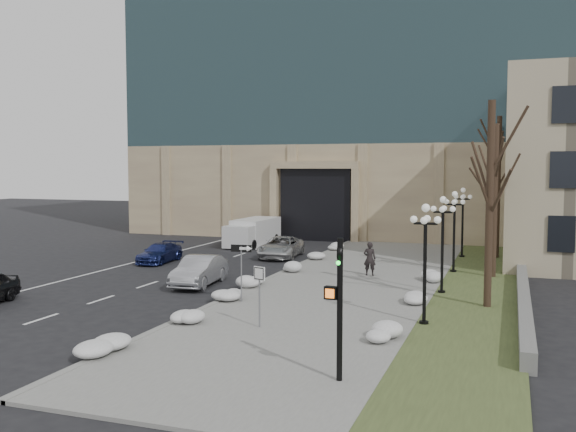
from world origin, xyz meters
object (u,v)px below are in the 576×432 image
(box_truck, at_px, (253,233))
(car_e, at_px, (238,237))
(keep_sign, at_px, (259,284))
(lamppost_b, at_px, (443,231))
(lamppost_a, at_px, (425,247))
(traffic_signal, at_px, (338,312))
(lamppost_c, at_px, (454,221))
(car_c, at_px, (160,253))
(pedestrian, at_px, (370,259))
(one_way_sign, at_px, (245,255))
(lamppost_d, at_px, (463,213))
(car_b, at_px, (199,271))
(car_d, at_px, (281,247))

(box_truck, bearing_deg, car_e, -173.62)
(keep_sign, bearing_deg, lamppost_b, 77.37)
(keep_sign, relative_size, lamppost_a, 0.51)
(traffic_signal, xyz_separation_m, lamppost_c, (1.43, 20.55, 0.99))
(lamppost_a, bearing_deg, car_c, 148.69)
(traffic_signal, bearing_deg, pedestrian, 103.43)
(pedestrian, xyz_separation_m, traffic_signal, (2.86, -17.58, 1.02))
(pedestrian, height_order, one_way_sign, one_way_sign)
(box_truck, distance_m, lamppost_a, 26.84)
(pedestrian, relative_size, box_truck, 0.29)
(box_truck, bearing_deg, keep_sign, -65.62)
(pedestrian, relative_size, traffic_signal, 0.45)
(pedestrian, relative_size, lamppost_c, 0.40)
(traffic_signal, bearing_deg, lamppost_d, 91.17)
(car_c, relative_size, lamppost_b, 0.89)
(lamppost_d, bearing_deg, lamppost_c, -90.00)
(one_way_sign, relative_size, lamppost_b, 0.56)
(car_b, bearing_deg, keep_sign, -55.58)
(lamppost_a, bearing_deg, lamppost_d, 90.00)
(lamppost_a, xyz_separation_m, lamppost_c, (0.00, 13.00, 0.00))
(car_d, relative_size, box_truck, 0.78)
(lamppost_a, xyz_separation_m, lamppost_d, (0.00, 19.50, 0.00))
(lamppost_b, bearing_deg, car_c, 165.85)
(box_truck, height_order, traffic_signal, traffic_signal)
(car_c, distance_m, one_way_sign, 14.17)
(pedestrian, bearing_deg, one_way_sign, 61.33)
(keep_sign, bearing_deg, traffic_signal, -28.58)
(pedestrian, height_order, keep_sign, keep_sign)
(box_truck, height_order, keep_sign, keep_sign)
(one_way_sign, bearing_deg, lamppost_b, 26.65)
(traffic_signal, bearing_deg, lamppost_a, 83.45)
(car_c, distance_m, pedestrian, 14.01)
(keep_sign, xyz_separation_m, lamppost_b, (5.78, 9.21, 1.29))
(car_c, bearing_deg, keep_sign, -51.71)
(one_way_sign, bearing_deg, car_c, 130.23)
(car_d, relative_size, lamppost_c, 1.07)
(car_e, distance_m, lamppost_c, 19.29)
(pedestrian, relative_size, one_way_sign, 0.70)
(car_d, distance_m, car_e, 7.86)
(car_c, xyz_separation_m, lamppost_b, (18.25, -4.60, 2.46))
(car_c, bearing_deg, lamppost_b, -17.94)
(one_way_sign, height_order, lamppost_a, lamppost_a)
(lamppost_b, relative_size, lamppost_c, 1.00)
(lamppost_d, bearing_deg, car_c, -155.30)
(car_b, bearing_deg, car_e, 101.07)
(lamppost_c, height_order, lamppost_d, same)
(box_truck, bearing_deg, traffic_signal, -61.89)
(car_c, relative_size, pedestrian, 2.24)
(car_b, xyz_separation_m, car_d, (0.52, 11.03, -0.06))
(car_c, bearing_deg, car_d, 31.58)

